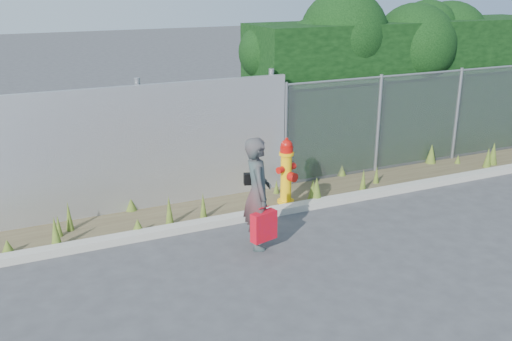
{
  "coord_description": "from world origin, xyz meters",
  "views": [
    {
      "loc": [
        -3.84,
        -6.33,
        3.88
      ],
      "look_at": [
        -0.3,
        1.4,
        1.0
      ],
      "focal_mm": 40.0,
      "sensor_mm": 36.0,
      "label": 1
    }
  ],
  "objects": [
    {
      "name": "hedge",
      "position": [
        4.42,
        4.05,
        1.98
      ],
      "size": [
        7.51,
        2.26,
        3.68
      ],
      "color": "black",
      "rests_on": "ground"
    },
    {
      "name": "woman",
      "position": [
        -0.54,
        0.82,
        0.86
      ],
      "size": [
        0.56,
        0.71,
        1.71
      ],
      "primitive_type": "imported",
      "rotation": [
        0.0,
        0.0,
        1.3
      ],
      "color": "#0E5A58",
      "rests_on": "ground"
    },
    {
      "name": "corrugated_fence",
      "position": [
        -3.25,
        3.01,
        1.1
      ],
      "size": [
        8.5,
        0.21,
        2.3
      ],
      "color": "#A6A7AC",
      "rests_on": "ground"
    },
    {
      "name": "ground",
      "position": [
        0.0,
        0.0,
        0.0
      ],
      "size": [
        80.0,
        80.0,
        0.0
      ],
      "primitive_type": "plane",
      "color": "#3C3C3E",
      "rests_on": "ground"
    },
    {
      "name": "black_shoulder_bag",
      "position": [
        -0.55,
        1.01,
        1.03
      ],
      "size": [
        0.23,
        0.1,
        0.18
      ],
      "rotation": [
        0.0,
        0.0,
        -0.25
      ],
      "color": "black"
    },
    {
      "name": "fire_hydrant",
      "position": [
        0.65,
        2.17,
        0.6
      ],
      "size": [
        0.41,
        0.37,
        1.23
      ],
      "rotation": [
        0.0,
        0.0,
        0.34
      ],
      "color": "yellow",
      "rests_on": "ground"
    },
    {
      "name": "weed_strip",
      "position": [
        0.16,
        2.38,
        0.12
      ],
      "size": [
        16.0,
        1.34,
        0.53
      ],
      "color": "#4C412B",
      "rests_on": "ground"
    },
    {
      "name": "red_tote_bag",
      "position": [
        -0.55,
        0.58,
        0.42
      ],
      "size": [
        0.4,
        0.15,
        0.53
      ],
      "rotation": [
        0.0,
        0.0,
        0.26
      ],
      "color": "#BB0A27"
    },
    {
      "name": "curb",
      "position": [
        0.0,
        1.8,
        0.06
      ],
      "size": [
        16.0,
        0.22,
        0.12
      ],
      "primitive_type": "cube",
      "color": "#A4A194",
      "rests_on": "ground"
    },
    {
      "name": "chainlink_fence",
      "position": [
        4.25,
        3.0,
        1.03
      ],
      "size": [
        6.5,
        0.07,
        2.05
      ],
      "color": "gray",
      "rests_on": "ground"
    }
  ]
}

